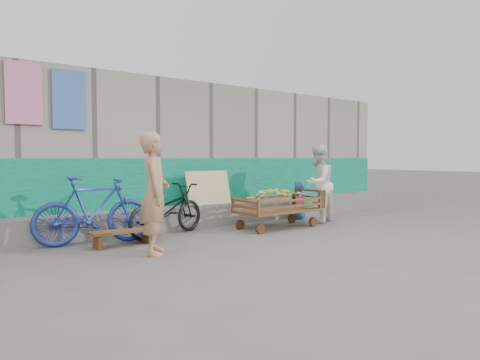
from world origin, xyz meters
TOP-DOWN VIEW (x-y plane):
  - ground at (0.00, 0.00)m, footprint 80.00×80.00m
  - building_wall at (-0.00, 4.05)m, footprint 12.00×3.50m
  - banana_cart at (1.31, 1.29)m, footprint 1.86×0.85m
  - bench at (-1.81, 1.47)m, footprint 1.03×0.31m
  - vendor_man at (-1.66, 0.63)m, footprint 0.68×0.77m
  - woman at (2.54, 1.30)m, footprint 0.97×0.84m
  - child at (2.54, 1.88)m, footprint 0.51×0.45m
  - bicycle_dark at (-0.83, 1.85)m, footprint 1.88×1.14m
  - bicycle_blue at (-2.15, 1.86)m, footprint 1.93×0.89m

SIDE VIEW (x-z plane):
  - ground at x=0.00m, z-range 0.00..0.00m
  - bench at x=-1.81m, z-range 0.06..0.32m
  - child at x=2.54m, z-range 0.00..0.88m
  - bicycle_dark at x=-0.83m, z-range 0.00..0.94m
  - banana_cart at x=1.31m, z-range 0.14..0.93m
  - bicycle_blue at x=-2.15m, z-range 0.00..1.12m
  - woman at x=2.54m, z-range 0.00..1.70m
  - vendor_man at x=-1.66m, z-range 0.00..1.78m
  - building_wall at x=0.00m, z-range -0.03..2.97m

